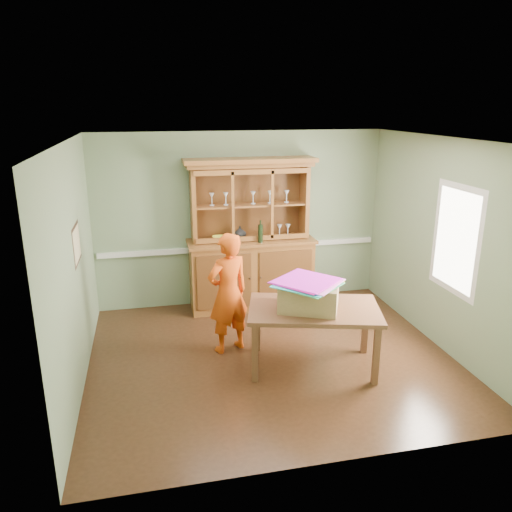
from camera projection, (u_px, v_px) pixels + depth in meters
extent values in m
plane|color=#462816|center=(271.00, 357.00, 6.34)|extent=(4.50, 4.50, 0.00)
plane|color=white|center=(273.00, 140.00, 5.54)|extent=(4.50, 4.50, 0.00)
plane|color=gray|center=(241.00, 219.00, 7.81)|extent=(4.50, 0.00, 4.50)
plane|color=gray|center=(74.00, 269.00, 5.47)|extent=(0.00, 4.00, 4.00)
plane|color=gray|center=(442.00, 245.00, 6.40)|extent=(0.00, 4.00, 4.00)
plane|color=gray|center=(332.00, 326.00, 4.07)|extent=(4.50, 0.00, 4.50)
cube|color=silver|center=(241.00, 247.00, 7.91)|extent=(4.41, 0.05, 0.08)
cube|color=#301E13|center=(77.00, 244.00, 5.70)|extent=(0.03, 0.60, 0.46)
cube|color=beige|center=(78.00, 244.00, 5.70)|extent=(0.01, 0.52, 0.38)
cube|color=silver|center=(455.00, 240.00, 6.08)|extent=(0.03, 0.96, 1.36)
cube|color=white|center=(455.00, 240.00, 6.07)|extent=(0.01, 0.80, 1.20)
cube|color=brown|center=(251.00, 274.00, 7.80)|extent=(1.89, 0.58, 1.05)
cube|color=brown|center=(251.00, 241.00, 7.63)|extent=(1.95, 0.64, 0.04)
cube|color=brown|center=(247.00, 201.00, 7.72)|extent=(1.78, 0.04, 1.10)
cube|color=brown|center=(193.00, 205.00, 7.38)|extent=(0.06, 0.40, 1.10)
cube|color=brown|center=(304.00, 201.00, 7.73)|extent=(0.06, 0.40, 1.10)
cube|color=brown|center=(250.00, 164.00, 7.38)|extent=(1.89, 0.46, 0.06)
cube|color=brown|center=(250.00, 160.00, 7.35)|extent=(1.97, 0.50, 0.06)
cube|color=brown|center=(250.00, 205.00, 7.56)|extent=(1.66, 0.35, 0.03)
imported|color=#B2B2B7|center=(240.00, 232.00, 7.66)|extent=(0.19, 0.19, 0.20)
imported|color=yellow|center=(220.00, 238.00, 7.61)|extent=(0.23, 0.23, 0.06)
cylinder|color=black|center=(260.00, 231.00, 7.44)|extent=(0.07, 0.07, 0.34)
cube|color=brown|center=(314.00, 310.00, 5.92)|extent=(1.73, 1.29, 0.05)
cube|color=brown|center=(255.00, 353.00, 5.70)|extent=(0.09, 0.09, 0.72)
cube|color=brown|center=(258.00, 325.00, 6.42)|extent=(0.09, 0.09, 0.72)
cube|color=brown|center=(376.00, 355.00, 5.64)|extent=(0.09, 0.09, 0.72)
cube|color=brown|center=(365.00, 327.00, 6.37)|extent=(0.09, 0.09, 0.72)
cube|color=#9C7B50|center=(309.00, 296.00, 5.85)|extent=(0.83, 0.76, 0.31)
cube|color=#D3E11C|center=(308.00, 285.00, 5.75)|extent=(0.88, 0.88, 0.01)
cube|color=#34B370|center=(308.00, 284.00, 5.75)|extent=(0.88, 0.88, 0.01)
cube|color=#2FD7E2|center=(308.00, 283.00, 5.74)|extent=(0.88, 0.88, 0.01)
cube|color=#FF78E6|center=(308.00, 283.00, 5.74)|extent=(0.88, 0.88, 0.01)
cube|color=#DE21A9|center=(308.00, 282.00, 5.74)|extent=(0.88, 0.88, 0.01)
cube|color=#E422DF|center=(308.00, 281.00, 5.74)|extent=(0.88, 0.88, 0.01)
imported|color=#DA470D|center=(228.00, 293.00, 6.31)|extent=(0.67, 0.56, 1.58)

